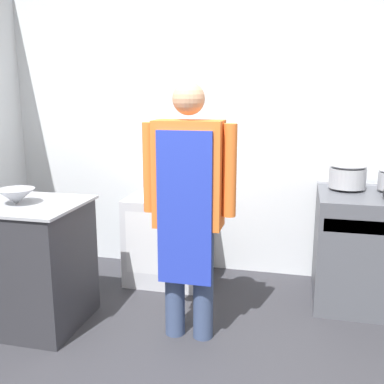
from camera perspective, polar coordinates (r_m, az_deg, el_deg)
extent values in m
cube|color=silver|center=(4.24, 1.65, 7.87)|extent=(8.00, 0.05, 2.70)
cube|color=#2D2D33|center=(3.68, -22.78, -8.25)|extent=(1.20, 0.68, 0.90)
cube|color=#4C4F56|center=(3.92, 21.44, -6.78)|extent=(0.82, 0.77, 0.91)
cube|color=#9EA0A8|center=(3.49, 22.59, -4.22)|extent=(0.76, 0.03, 0.10)
cube|color=#9EA0A8|center=(4.16, 21.29, 0.93)|extent=(0.82, 0.03, 0.02)
cube|color=silver|center=(4.14, -2.87, -5.78)|extent=(0.70, 0.64, 0.79)
cube|color=silver|center=(3.85, -4.19, -6.64)|extent=(0.60, 0.02, 0.55)
cylinder|color=#38476B|center=(3.21, -2.19, -11.15)|extent=(0.14, 0.14, 0.81)
cylinder|color=#38476B|center=(3.17, 1.44, -11.50)|extent=(0.14, 0.14, 0.81)
cube|color=orange|center=(2.96, -0.41, 2.24)|extent=(0.45, 0.22, 0.71)
cube|color=#2338B2|center=(2.89, -0.99, -2.29)|extent=(0.36, 0.02, 1.02)
cylinder|color=orange|center=(3.03, -5.41, 3.10)|extent=(0.09, 0.09, 0.60)
cylinder|color=orange|center=(2.90, 4.80, 2.70)|extent=(0.09, 0.09, 0.60)
sphere|color=tan|center=(2.92, -0.43, 11.76)|extent=(0.21, 0.21, 0.21)
cone|color=#9EA0A8|center=(3.40, -21.43, -0.52)|extent=(0.26, 0.26, 0.11)
cylinder|color=#9EA0A8|center=(3.89, 19.13, 1.72)|extent=(0.29, 0.29, 0.16)
ellipsoid|color=#9EA0A8|center=(3.88, 19.24, 3.19)|extent=(0.29, 0.29, 0.05)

